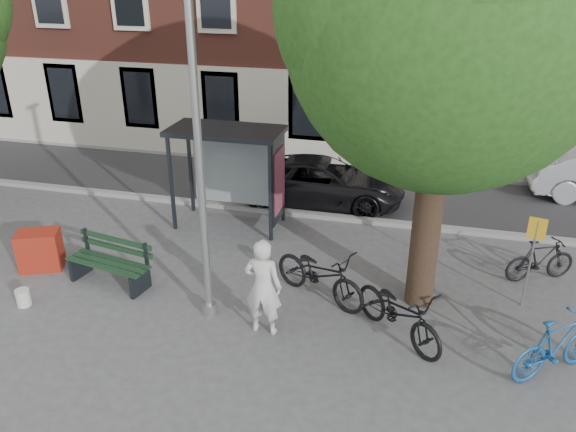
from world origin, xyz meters
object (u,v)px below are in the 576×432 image
at_px(lamppost, 201,184).
at_px(car_dark, 323,181).
at_px(bench, 110,264).
at_px(bus_shelter, 243,156).
at_px(bike_a, 320,274).
at_px(bike_b, 557,346).
at_px(bike_d, 541,260).
at_px(bike_c, 399,312).
at_px(notice_sign, 534,243).
at_px(painter, 263,287).
at_px(red_stand, 40,250).

bearing_deg(lamppost, car_dark, 79.95).
bearing_deg(bench, lamppost, -2.62).
xyz_separation_m(bus_shelter, bike_a, (2.61, -3.02, -1.33)).
xyz_separation_m(bike_a, bike_b, (4.29, -1.29, -0.02)).
relative_size(lamppost, bike_d, 3.77).
distance_m(lamppost, bike_c, 4.28).
height_order(bench, bike_b, bike_b).
distance_m(bench, bike_b, 8.82).
distance_m(bike_d, notice_sign, 1.55).
distance_m(bike_a, bike_b, 4.48).
relative_size(bike_b, bike_d, 1.17).
bearing_deg(bike_c, bench, 128.49).
height_order(bike_b, bike_d, bike_b).
height_order(bus_shelter, bike_a, bus_shelter).
bearing_deg(car_dark, lamppost, 167.55).
bearing_deg(bike_c, bike_b, -54.72).
distance_m(bike_a, bike_c, 1.91).
bearing_deg(bike_d, bike_a, 87.90).
height_order(bike_a, bike_d, bike_a).
relative_size(bike_a, car_dark, 0.48).
bearing_deg(bike_a, bike_b, -78.71).
height_order(painter, car_dark, painter).
bearing_deg(car_dark, bike_d, -122.03).
height_order(bus_shelter, car_dark, bus_shelter).
distance_m(lamppost, bike_b, 6.67).
bearing_deg(painter, red_stand, -10.12).
relative_size(bike_c, bike_d, 1.34).
bearing_deg(bike_b, bike_d, -41.93).
distance_m(painter, red_stand, 5.70).
bearing_deg(car_dark, bike_b, -142.80).
xyz_separation_m(painter, notice_sign, (4.86, 2.12, 0.46)).
distance_m(lamppost, notice_sign, 6.48).
bearing_deg(notice_sign, bus_shelter, 174.95).
xyz_separation_m(lamppost, car_dark, (1.08, 6.09, -2.14)).
distance_m(bike_c, notice_sign, 3.07).
height_order(bike_a, red_stand, bike_a).
distance_m(bench, car_dark, 6.56).
height_order(bike_b, bike_c, bike_c).
height_order(painter, bike_b, painter).
distance_m(bike_c, car_dark, 6.49).
relative_size(painter, bike_c, 0.89).
distance_m(bench, bike_d, 9.31).
xyz_separation_m(bike_b, car_dark, (-5.21, 6.30, 0.08)).
relative_size(lamppost, red_stand, 6.79).
height_order(painter, bench, painter).
distance_m(bike_a, notice_sign, 4.21).
bearing_deg(red_stand, bike_d, 11.58).
xyz_separation_m(lamppost, bench, (-2.49, 0.60, -2.33)).
bearing_deg(notice_sign, red_stand, -160.53).
height_order(bike_c, notice_sign, notice_sign).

